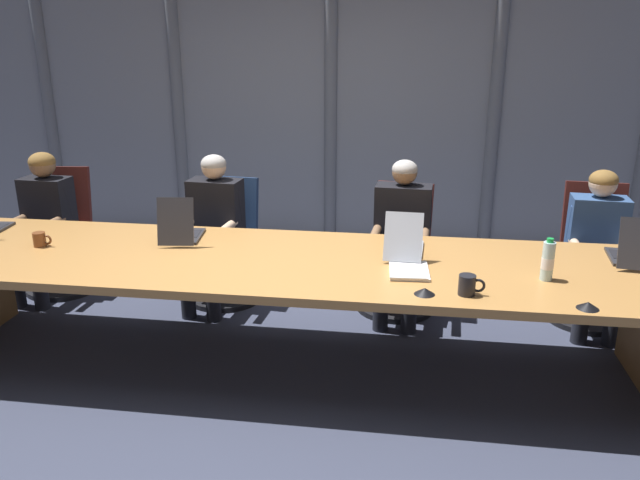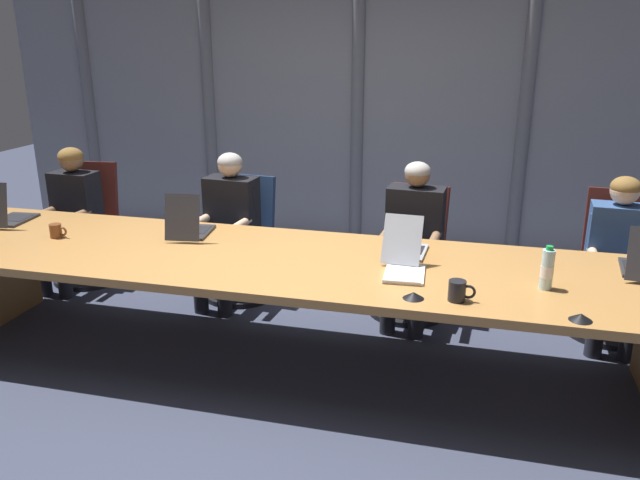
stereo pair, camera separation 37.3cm
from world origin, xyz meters
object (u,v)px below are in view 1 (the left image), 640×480
(laptop_left_mid, at_px, (181,232))
(office_chair_left_mid, at_px, (226,254))
(coffee_mug_near, at_px, (40,239))
(office_chair_left_end, at_px, (62,244))
(spiral_notepad, at_px, (409,271))
(laptop_right_mid, at_px, (631,253))
(office_chair_right_mid, at_px, (591,270))
(laptop_center, at_px, (404,245))
(person_left_end, at_px, (42,216))
(conference_mic_left_side, at_px, (425,291))
(office_chair_center, at_px, (398,263))
(person_left_mid, at_px, (212,222))
(person_center, at_px, (401,231))
(coffee_mug_far, at_px, (468,285))
(conference_mic_middle, at_px, (588,305))
(person_right_mid, at_px, (598,241))
(water_bottle_primary, at_px, (548,261))

(laptop_left_mid, xyz_separation_m, office_chair_left_mid, (0.04, 0.80, -0.43))
(laptop_left_mid, xyz_separation_m, coffee_mug_near, (-0.85, -0.24, -0.01))
(office_chair_left_end, distance_m, spiral_notepad, 3.10)
(laptop_right_mid, bearing_deg, office_chair_right_mid, 3.40)
(spiral_notepad, bearing_deg, laptop_center, 92.83)
(person_left_end, distance_m, conference_mic_left_side, 3.23)
(laptop_center, bearing_deg, laptop_left_mid, 90.70)
(office_chair_center, relative_size, person_left_mid, 0.81)
(office_chair_center, bearing_deg, person_center, 15.76)
(office_chair_center, relative_size, coffee_mug_near, 7.69)
(coffee_mug_near, bearing_deg, office_chair_center, 24.97)
(office_chair_left_mid, xyz_separation_m, person_center, (1.38, -0.16, 0.30))
(office_chair_left_end, relative_size, person_left_mid, 0.84)
(person_center, relative_size, coffee_mug_far, 8.46)
(office_chair_right_mid, bearing_deg, office_chair_left_mid, -86.01)
(person_left_mid, height_order, coffee_mug_far, person_left_mid)
(conference_mic_middle, bearing_deg, office_chair_right_mid, 73.40)
(spiral_notepad, bearing_deg, person_right_mid, 34.68)
(person_left_mid, xyz_separation_m, conference_mic_middle, (2.36, -1.39, 0.08))
(person_right_mid, bearing_deg, conference_mic_left_side, -38.69)
(office_chair_left_mid, bearing_deg, coffee_mug_far, 55.77)
(laptop_right_mid, distance_m, office_chair_center, 1.66)
(person_center, bearing_deg, conference_mic_left_side, 10.02)
(conference_mic_left_side, xyz_separation_m, conference_mic_middle, (0.79, -0.07, 0.00))
(office_chair_left_mid, height_order, person_right_mid, person_right_mid)
(person_left_end, bearing_deg, person_right_mid, 92.57)
(laptop_right_mid, xyz_separation_m, office_chair_right_mid, (0.04, 0.83, -0.42))
(laptop_left_mid, height_order, person_left_end, person_left_end)
(laptop_left_mid, height_order, laptop_right_mid, laptop_left_mid)
(office_chair_left_end, height_order, person_left_mid, person_left_mid)
(office_chair_center, distance_m, conference_mic_left_side, 1.54)
(coffee_mug_far, bearing_deg, laptop_left_mid, 159.86)
(office_chair_center, relative_size, person_left_end, 0.82)
(laptop_center, bearing_deg, laptop_right_mid, -86.12)
(laptop_right_mid, height_order, coffee_mug_far, laptop_right_mid)
(laptop_left_mid, distance_m, laptop_center, 1.45)
(office_chair_left_end, distance_m, office_chair_left_mid, 1.40)
(office_chair_center, distance_m, conference_mic_middle, 1.86)
(laptop_right_mid, bearing_deg, conference_mic_left_side, 124.60)
(water_bottle_primary, bearing_deg, office_chair_right_mid, 63.50)
(coffee_mug_near, bearing_deg, office_chair_right_mid, 16.03)
(laptop_center, relative_size, office_chair_center, 0.47)
(person_center, height_order, water_bottle_primary, person_center)
(water_bottle_primary, bearing_deg, person_right_mid, 61.30)
(office_chair_left_mid, distance_m, office_chair_center, 1.36)
(office_chair_left_end, bearing_deg, water_bottle_primary, 64.57)
(laptop_center, distance_m, person_right_mid, 1.51)
(laptop_right_mid, relative_size, office_chair_right_mid, 0.42)
(person_left_mid, xyz_separation_m, person_center, (1.42, 0.00, -0.00))
(laptop_left_mid, height_order, person_center, person_center)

